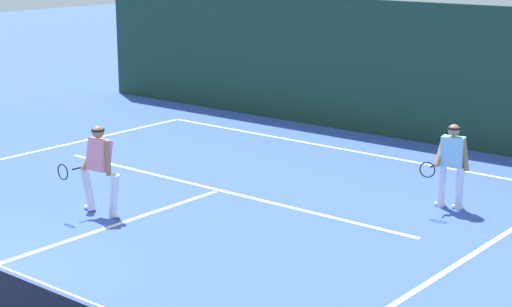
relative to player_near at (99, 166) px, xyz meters
The scene contains 6 objects.
court_line_baseline_far 6.95m from the player_near, 84.40° to the left, with size 10.89×0.10×0.01m, color white.
court_line_service 2.71m from the player_near, 74.78° to the left, with size 8.88×0.10×0.01m, color white.
court_line_centre 1.40m from the player_near, 51.53° to the right, with size 0.10×6.40×0.01m, color white.
player_near is the anchor object (origin of this frame).
player_far 6.38m from the player_near, 42.32° to the left, with size 0.64×0.87×1.58m.
back_fence_windscreen 8.79m from the player_near, 85.60° to the left, with size 19.69×0.12×3.38m, color #1A3A2A.
Camera 1 is at (10.74, -5.51, 4.81)m, focal length 59.58 mm.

